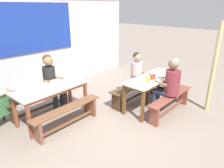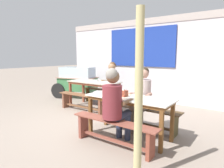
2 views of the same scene
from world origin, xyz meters
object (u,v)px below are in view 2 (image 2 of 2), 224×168
Objects in this scene: person_right_near_table at (142,96)px; soup_bowl at (96,81)px; person_center_facing at (111,81)px; bench_near_front at (113,130)px; wooden_support_post at (139,99)px; bench_near_back at (141,115)px; food_cart at (77,80)px; dining_table_far at (94,84)px; bench_far_front at (82,100)px; person_near_front at (114,102)px; bench_far_back at (104,94)px; dining_table_near at (129,101)px; tissue_box at (123,93)px; condiment_jar at (113,92)px.

person_right_near_table is 9.72× the size of soup_bowl.
bench_near_front is at bearing -52.39° from person_center_facing.
soup_bowl is 3.58m from wooden_support_post.
bench_near_back is 0.89× the size of food_cart.
bench_near_back is at bearing -20.10° from dining_table_far.
dining_table_far reaches higher than bench_far_front.
person_near_front reaches higher than soup_bowl.
dining_table_far is 1.49m from food_cart.
bench_far_back is at bearing 169.97° from person_center_facing.
bench_far_back is at bearing 99.18° from soup_bowl.
soup_bowl is (1.42, -0.55, 0.14)m from food_cart.
soup_bowl reaches higher than bench_far_front.
food_cart is at bearing 156.12° from dining_table_far.
dining_table_near reaches higher than bench_near_back.
bench_far_front is 1.19× the size of person_near_front.
dining_table_near reaches higher than bench_far_back.
person_center_facing is 0.64× the size of wooden_support_post.
dining_table_far is at bearing 158.48° from person_right_near_table.
food_cart is at bearing 158.33° from bench_near_back.
person_right_near_table reaches higher than tissue_box.
person_near_front reaches higher than dining_table_far.
bench_near_back is 1.05m from person_near_front.
tissue_box is at bearing -107.70° from person_right_near_table.
bench_near_back is at bearing 62.94° from condiment_jar.
tissue_box is at bearing -100.58° from bench_near_back.
person_center_facing is at bearing 60.09° from soup_bowl.
bench_near_front is 0.76m from condiment_jar.
food_cart reaches higher than dining_table_near.
person_center_facing is at bearing 127.61° from bench_near_front.
wooden_support_post is at bearing -35.16° from food_cart.
person_right_near_table is 9.35× the size of tissue_box.
bench_near_back is at bearing 90.70° from dining_table_near.
condiment_jar is at bearing 125.40° from bench_near_front.
dining_table_far is 0.76× the size of wooden_support_post.
bench_far_front is 0.96× the size of bench_near_back.
dining_table_near is 0.64m from bench_near_back.
bench_near_back is at bearing 79.42° from tissue_box.
tissue_box is (1.84, -0.75, 0.53)m from bench_far_front.
bench_near_front is 1.21m from wooden_support_post.
person_near_front is (1.97, -2.17, 0.45)m from bench_far_back.
person_center_facing reaches higher than dining_table_far.
bench_near_front is at bearing -76.59° from tissue_box.
bench_near_back is 0.80× the size of wooden_support_post.
dining_table_far reaches higher than bench_far_back.
condiment_jar reaches higher than bench_near_back.
bench_far_back is 0.95× the size of bench_near_back.
person_right_near_table reaches higher than dining_table_far.
soup_bowl is (0.05, 0.05, 0.10)m from dining_table_far.
person_right_near_table is (0.04, 0.94, 0.43)m from bench_near_front.
person_center_facing is at bearing 132.56° from tissue_box.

